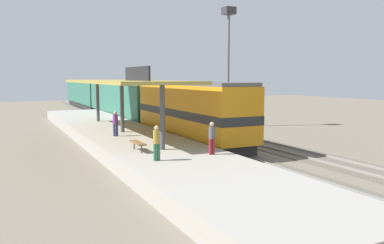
# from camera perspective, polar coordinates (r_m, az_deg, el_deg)

# --- Properties ---
(ground_plane) EXTENTS (120.00, 120.00, 0.00)m
(ground_plane) POSITION_cam_1_polar(r_m,az_deg,el_deg) (32.27, 1.41, -2.32)
(ground_plane) COLOR #706656
(track_near) EXTENTS (3.20, 110.00, 0.16)m
(track_near) POSITION_cam_1_polar(r_m,az_deg,el_deg) (31.41, -1.83, -2.50)
(track_near) COLOR #5F5649
(track_near) RESTS_ON ground
(track_far) EXTENTS (3.20, 110.00, 0.16)m
(track_far) POSITION_cam_1_polar(r_m,az_deg,el_deg) (33.53, 5.37, -1.96)
(track_far) COLOR #5F5649
(track_far) RESTS_ON ground
(platform) EXTENTS (6.00, 44.00, 0.90)m
(platform) POSITION_cam_1_polar(r_m,az_deg,el_deg) (29.79, -9.94, -2.27)
(platform) COLOR #9E998E
(platform) RESTS_ON ground
(station_canopy) EXTENTS (5.20, 18.00, 4.70)m
(station_canopy) POSITION_cam_1_polar(r_m,az_deg,el_deg) (29.37, -10.05, 5.61)
(station_canopy) COLOR #47474C
(station_canopy) RESTS_ON platform
(platform_bench) EXTENTS (0.44, 1.70, 0.50)m
(platform_bench) POSITION_cam_1_polar(r_m,az_deg,el_deg) (21.82, -7.82, -3.03)
(platform_bench) COLOR #333338
(platform_bench) RESTS_ON platform
(locomotive) EXTENTS (2.93, 14.43, 4.44)m
(locomotive) POSITION_cam_1_polar(r_m,az_deg,el_deg) (29.38, -0.31, 1.56)
(locomotive) COLOR #28282D
(locomotive) RESTS_ON track_near
(passenger_carriage_front) EXTENTS (2.90, 20.00, 4.24)m
(passenger_carriage_front) POSITION_cam_1_polar(r_m,az_deg,el_deg) (46.24, -10.01, 3.12)
(passenger_carriage_front) COLOR #28282D
(passenger_carriage_front) RESTS_ON track_near
(passenger_carriage_rear) EXTENTS (2.90, 20.00, 4.24)m
(passenger_carriage_rear) POSITION_cam_1_polar(r_m,az_deg,el_deg) (66.46, -14.96, 3.98)
(passenger_carriage_rear) COLOR #28282D
(passenger_carriage_rear) RESTS_ON track_near
(light_mast) EXTENTS (1.10, 1.10, 11.70)m
(light_mast) POSITION_cam_1_polar(r_m,az_deg,el_deg) (39.76, 5.26, 11.44)
(light_mast) COLOR slate
(light_mast) RESTS_ON ground
(person_waiting) EXTENTS (0.34, 0.34, 1.71)m
(person_waiting) POSITION_cam_1_polar(r_m,az_deg,el_deg) (19.17, -5.11, -2.76)
(person_waiting) COLOR #23603D
(person_waiting) RESTS_ON platform
(person_walking) EXTENTS (0.34, 0.34, 1.71)m
(person_walking) POSITION_cam_1_polar(r_m,az_deg,el_deg) (20.63, 2.88, -2.09)
(person_walking) COLOR maroon
(person_walking) RESTS_ON platform
(person_boarding) EXTENTS (0.34, 0.34, 1.71)m
(person_boarding) POSITION_cam_1_polar(r_m,az_deg,el_deg) (27.56, -10.96, -0.05)
(person_boarding) COLOR navy
(person_boarding) RESTS_ON platform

